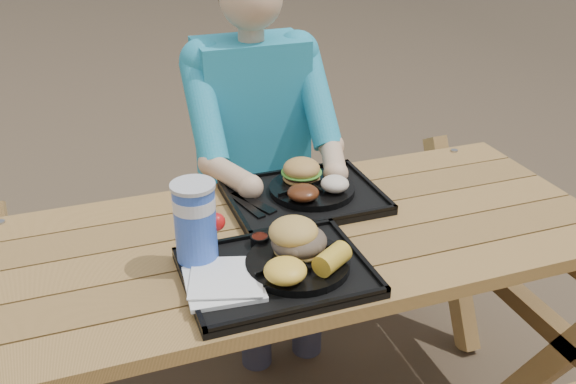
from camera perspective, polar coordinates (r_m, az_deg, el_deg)
name	(u,v)px	position (r m, az deg, el deg)	size (l,w,h in m)	color
picnic_table	(288,340)	(1.99, 0.00, -13.02)	(1.80, 1.49, 0.75)	#999999
tray_near	(276,274)	(1.60, -1.07, -7.26)	(0.45, 0.35, 0.02)	black
tray_far	(304,198)	(1.94, 1.43, -0.53)	(0.45, 0.35, 0.02)	black
plate_near	(298,264)	(1.60, 0.86, -6.39)	(0.26, 0.26, 0.02)	black
plate_far	(312,189)	(1.95, 2.15, 0.26)	(0.26, 0.26, 0.02)	black
napkin_stack	(223,282)	(1.54, -5.76, -7.99)	(0.18, 0.18, 0.02)	white
soda_cup	(196,225)	(1.58, -8.22, -2.96)	(0.10, 0.10, 0.21)	blue
condiment_bbq	(260,241)	(1.68, -2.52, -4.36)	(0.05, 0.05, 0.03)	#320B05
condiment_mustard	(280,239)	(1.69, -0.69, -4.18)	(0.04, 0.04, 0.03)	yellow
sandwich	(299,227)	(1.59, 1.00, -3.16)	(0.13, 0.13, 0.14)	gold
mac_cheese	(285,271)	(1.51, -0.24, -7.01)	(0.10, 0.10, 0.05)	yellow
corn_cob	(332,259)	(1.55, 3.94, -5.94)	(0.09, 0.09, 0.06)	gold
cutlery_far	(253,202)	(1.89, -3.10, -0.93)	(0.03, 0.17, 0.01)	black
burger	(302,164)	(1.96, 1.21, 2.49)	(0.12, 0.12, 0.10)	#BE8843
baked_beans	(303,193)	(1.86, 1.36, -0.07)	(0.09, 0.09, 0.04)	#542510
potato_salad	(335,184)	(1.91, 4.18, 0.73)	(0.08, 0.08, 0.05)	silver
diner	(255,171)	(2.40, -2.98, 1.88)	(0.48, 0.84, 1.28)	#1CC9C1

